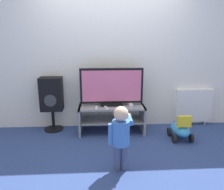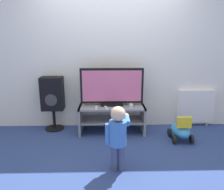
% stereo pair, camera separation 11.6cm
% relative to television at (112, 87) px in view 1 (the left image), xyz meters
% --- Properties ---
extents(ground_plane, '(16.00, 16.00, 0.00)m').
position_rel_television_xyz_m(ground_plane, '(0.00, -0.26, -0.78)').
color(ground_plane, navy).
extents(wall_back, '(10.00, 0.06, 2.60)m').
position_rel_television_xyz_m(wall_back, '(0.00, 0.29, 0.52)').
color(wall_back, silver).
rests_on(wall_back, ground_plane).
extents(tv_stand, '(1.10, 0.47, 0.47)m').
position_rel_television_xyz_m(tv_stand, '(0.00, -0.02, -0.47)').
color(tv_stand, gray).
rests_on(tv_stand, ground_plane).
extents(television, '(1.04, 0.20, 0.63)m').
position_rel_television_xyz_m(television, '(0.00, 0.00, 0.00)').
color(television, black).
rests_on(television, tv_stand).
extents(game_console, '(0.05, 0.20, 0.04)m').
position_rel_television_xyz_m(game_console, '(0.32, -0.05, -0.29)').
color(game_console, white).
rests_on(game_console, tv_stand).
extents(remote_primary, '(0.03, 0.13, 0.03)m').
position_rel_television_xyz_m(remote_primary, '(-0.25, -0.17, -0.30)').
color(remote_primary, white).
rests_on(remote_primary, tv_stand).
extents(remote_secondary, '(0.07, 0.13, 0.03)m').
position_rel_television_xyz_m(remote_secondary, '(-0.10, -0.17, -0.30)').
color(remote_secondary, white).
rests_on(remote_secondary, tv_stand).
extents(child, '(0.31, 0.46, 0.81)m').
position_rel_television_xyz_m(child, '(0.05, -1.15, -0.30)').
color(child, '#3F4C72').
rests_on(child, ground_plane).
extents(speaker_tower, '(0.37, 0.33, 0.94)m').
position_rel_television_xyz_m(speaker_tower, '(-1.02, 0.12, -0.16)').
color(speaker_tower, black).
rests_on(speaker_tower, ground_plane).
extents(ride_on_toy, '(0.31, 0.45, 0.43)m').
position_rel_television_xyz_m(ride_on_toy, '(1.08, -0.38, -0.62)').
color(ride_on_toy, '#338CD1').
rests_on(ride_on_toy, ground_plane).
extents(radiator, '(0.67, 0.08, 0.67)m').
position_rel_television_xyz_m(radiator, '(1.53, 0.22, -0.42)').
color(radiator, white).
rests_on(radiator, ground_plane).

